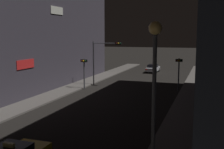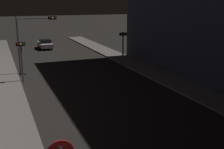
# 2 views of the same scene
# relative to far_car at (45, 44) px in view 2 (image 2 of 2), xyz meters

# --- Properties ---
(sidewalk_left) EXTENTS (2.81, 63.24, 0.15)m
(sidewalk_left) POSITION_rel_far_car_xyz_m (-6.61, -19.75, -0.66)
(sidewalk_left) COLOR #5B5651
(sidewalk_left) RESTS_ON ground_plane
(sidewalk_right) EXTENTS (2.81, 63.24, 0.15)m
(sidewalk_right) POSITION_rel_far_car_xyz_m (7.74, -19.75, -0.66)
(sidewalk_right) COLOR #5B5651
(sidewalk_right) RESTS_ON ground_plane
(far_car) EXTENTS (1.83, 4.45, 1.42)m
(far_car) POSITION_rel_far_car_xyz_m (0.00, 0.00, 0.00)
(far_car) COLOR #B7B7BC
(far_car) RESTS_ON ground_plane
(traffic_light_overhead) EXTENTS (3.95, 0.41, 5.81)m
(traffic_light_overhead) POSITION_rel_far_car_xyz_m (-3.55, -15.44, 3.41)
(traffic_light_overhead) COLOR #47474C
(traffic_light_overhead) RESTS_ON ground_plane
(traffic_light_left_kerb) EXTENTS (0.80, 0.42, 3.75)m
(traffic_light_left_kerb) POSITION_rel_far_car_xyz_m (-4.96, -18.42, 1.95)
(traffic_light_left_kerb) COLOR #47474C
(traffic_light_left_kerb) RESTS_ON ground_plane
(traffic_light_right_kerb) EXTENTS (0.80, 0.41, 3.91)m
(traffic_light_right_kerb) POSITION_rel_far_car_xyz_m (6.09, -15.97, 2.06)
(traffic_light_right_kerb) COLOR #47474C
(traffic_light_right_kerb) RESTS_ON ground_plane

